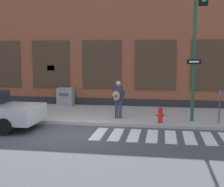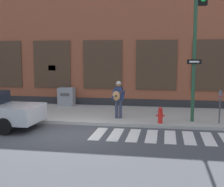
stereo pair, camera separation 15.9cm
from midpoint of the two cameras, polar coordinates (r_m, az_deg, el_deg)
ground_plane at (r=12.24m, az=-7.69°, el=-7.36°), size 160.00×160.00×0.00m
sidewalk at (r=15.76m, az=-3.72°, el=-3.72°), size 28.00×4.53×0.14m
building_backdrop at (r=19.70m, az=-1.01°, el=11.88°), size 28.00×4.06×9.32m
crosswalk at (r=11.92m, az=8.64°, el=-7.76°), size 5.20×1.90×0.01m
busker at (r=14.14m, az=0.79°, el=-0.73°), size 0.70×0.51×1.70m
traffic_light at (r=12.83m, az=15.00°, el=10.63°), size 0.60×2.89×5.45m
parking_meter at (r=13.90m, az=18.78°, el=-1.34°), size 0.13×0.11×1.44m
utility_box at (r=17.93m, az=-8.74°, el=-0.57°), size 0.90×0.65×1.02m
fire_hydrant at (r=13.41m, az=8.49°, el=-3.93°), size 0.38×0.20×0.70m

